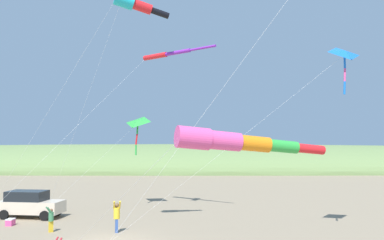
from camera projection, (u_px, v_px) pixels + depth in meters
name	position (u px, v px, depth m)	size (l,w,h in m)	color
dune_ridge_grassy	(170.00, 169.00, 76.09)	(28.00, 240.00, 9.47)	#6B844C
parked_car	(30.00, 204.00, 28.35)	(2.51, 4.50, 1.85)	beige
cooler_box	(10.00, 222.00, 25.67)	(0.62, 0.42, 0.42)	#EF4C93
person_adult_flyer	(117.00, 215.00, 23.71)	(0.63, 0.52, 1.88)	#335199
person_child_green_jacket	(51.00, 218.00, 23.79)	(0.52, 0.54, 1.50)	gold
kite_delta_yellow_midlevel	(345.00, 54.00, 22.54)	(1.51, 13.80, 10.69)	blue
kite_windsock_black_fish_shape	(134.00, 4.00, 23.07)	(5.13, 12.64, 13.79)	#1EB7C6
kite_delta_long_streamer_left	(137.00, 123.00, 32.62)	(2.43, 7.93, 7.37)	green
kite_windsock_green_low_center	(233.00, 142.00, 10.40)	(8.42, 9.68, 5.74)	#EF4C93
kite_windsock_rainbow_low_near	(167.00, 54.00, 30.32)	(7.40, 14.77, 12.02)	red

